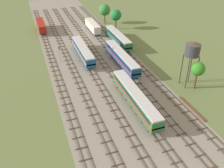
% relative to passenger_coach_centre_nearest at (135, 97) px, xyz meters
% --- Properties ---
extents(ground_plane, '(480.00, 480.00, 0.00)m').
position_rel_passenger_coach_centre_nearest_xyz_m(ground_plane, '(-2.49, 33.53, -2.61)').
color(ground_plane, '#5B6B3D').
extents(ballast_bed, '(28.94, 176.00, 0.01)m').
position_rel_passenger_coach_centre_nearest_xyz_m(ballast_bed, '(-2.49, 33.53, -2.61)').
color(ballast_bed, gray).
rests_on(ballast_bed, ground).
extents(track_far_left, '(2.40, 126.00, 0.29)m').
position_rel_passenger_coach_centre_nearest_xyz_m(track_far_left, '(-14.96, 34.53, -2.48)').
color(track_far_left, '#47382D').
rests_on(track_far_left, ground).
extents(track_left, '(2.40, 126.00, 0.29)m').
position_rel_passenger_coach_centre_nearest_xyz_m(track_left, '(-9.98, 34.53, -2.48)').
color(track_left, '#47382D').
rests_on(track_left, ground).
extents(track_centre_left, '(2.40, 126.00, 0.29)m').
position_rel_passenger_coach_centre_nearest_xyz_m(track_centre_left, '(-4.99, 34.53, -2.48)').
color(track_centre_left, '#47382D').
rests_on(track_centre_left, ground).
extents(track_centre, '(2.40, 126.00, 0.29)m').
position_rel_passenger_coach_centre_nearest_xyz_m(track_centre, '(-0.00, 34.53, -2.48)').
color(track_centre, '#47382D').
rests_on(track_centre, ground).
extents(track_centre_right, '(2.40, 126.00, 0.29)m').
position_rel_passenger_coach_centre_nearest_xyz_m(track_centre_right, '(4.99, 34.53, -2.48)').
color(track_centre_right, '#47382D').
rests_on(track_centre_right, ground).
extents(track_right, '(2.40, 126.00, 0.29)m').
position_rel_passenger_coach_centre_nearest_xyz_m(track_right, '(9.98, 34.53, -2.48)').
color(track_right, '#47382D').
rests_on(track_right, ground).
extents(passenger_coach_centre_nearest, '(2.96, 22.00, 3.80)m').
position_rel_passenger_coach_centre_nearest_xyz_m(passenger_coach_centre_nearest, '(0.00, 0.00, 0.00)').
color(passenger_coach_centre_nearest, '#286638').
rests_on(passenger_coach_centre_nearest, ground).
extents(passenger_coach_centre_right_near, '(2.96, 22.00, 3.80)m').
position_rel_passenger_coach_centre_nearest_xyz_m(passenger_coach_centre_right_near, '(4.99, 21.39, 0.00)').
color(passenger_coach_centre_right_near, '#194C8C').
rests_on(passenger_coach_centre_right_near, ground).
extents(diesel_railcar_centre_left_mid, '(2.96, 20.50, 3.80)m').
position_rel_passenger_coach_centre_nearest_xyz_m(diesel_railcar_centre_left_mid, '(-4.99, 30.03, -0.02)').
color(diesel_railcar_centre_left_mid, '#194C8C').
rests_on(diesel_railcar_centre_left_mid, ground).
extents(diesel_railcar_right_midfar, '(2.96, 20.50, 3.80)m').
position_rel_passenger_coach_centre_nearest_xyz_m(diesel_railcar_right_midfar, '(9.98, 37.70, -0.02)').
color(diesel_railcar_right_midfar, '#286638').
rests_on(diesel_railcar_right_midfar, ground).
extents(freight_boxcar_centre_right_far, '(2.87, 14.00, 3.60)m').
position_rel_passenger_coach_centre_nearest_xyz_m(freight_boxcar_centre_right_far, '(4.99, 53.93, -0.16)').
color(freight_boxcar_centre_right_far, beige).
rests_on(freight_boxcar_centre_right_far, ground).
extents(freight_boxcar_far_left_farther, '(2.87, 14.00, 3.60)m').
position_rel_passenger_coach_centre_nearest_xyz_m(freight_boxcar_far_left_farther, '(-14.96, 61.74, -0.16)').
color(freight_boxcar_far_left_farther, maroon).
rests_on(freight_boxcar_far_left_farther, ground).
extents(water_tower, '(3.89, 3.89, 11.97)m').
position_rel_passenger_coach_centre_nearest_xyz_m(water_tower, '(17.16, 4.46, 7.39)').
color(water_tower, '#2D2826').
rests_on(water_tower, ground).
extents(signal_post_nearest, '(0.28, 0.47, 5.01)m').
position_rel_passenger_coach_centre_nearest_xyz_m(signal_post_nearest, '(2.49, 25.99, 0.59)').
color(signal_post_nearest, gray).
rests_on(signal_post_nearest, ground).
extents(signal_post_near, '(0.28, 0.47, 5.22)m').
position_rel_passenger_coach_centre_nearest_xyz_m(signal_post_near, '(-12.47, 29.79, 0.71)').
color(signal_post_near, gray).
rests_on(signal_post_near, ground).
extents(lineside_tree_0, '(3.62, 3.62, 7.54)m').
position_rel_passenger_coach_centre_nearest_xyz_m(lineside_tree_0, '(17.96, 2.15, 3.05)').
color(lineside_tree_0, '#4C331E').
rests_on(lineside_tree_0, ground).
extents(lineside_tree_1, '(4.62, 4.62, 8.25)m').
position_rel_passenger_coach_centre_nearest_xyz_m(lineside_tree_1, '(15.15, 54.05, 3.29)').
color(lineside_tree_1, '#4C331E').
rests_on(lineside_tree_1, ground).
extents(lineside_tree_2, '(5.01, 5.01, 8.59)m').
position_rel_passenger_coach_centre_nearest_xyz_m(lineside_tree_2, '(13.14, 62.93, 3.44)').
color(lineside_tree_2, '#4C331E').
rests_on(lineside_tree_2, ground).
extents(spare_rail_bundle, '(0.60, 10.00, 0.24)m').
position_rel_passenger_coach_centre_nearest_xyz_m(spare_rail_bundle, '(11.98, -5.24, -2.49)').
color(spare_rail_bundle, brown).
rests_on(spare_rail_bundle, ground).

